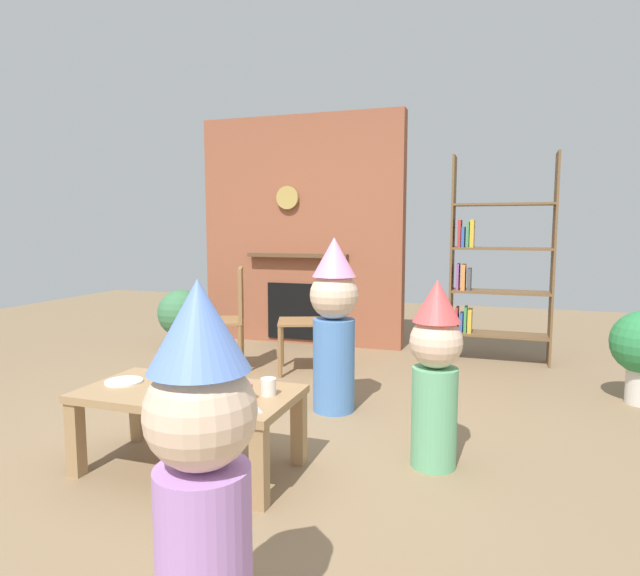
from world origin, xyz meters
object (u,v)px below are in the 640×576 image
object	(u,v)px
paper_cup_near_left	(245,392)
paper_cup_far_left	(189,384)
paper_plate_front	(124,382)
potted_plant_short	(181,317)
dining_chair_left	(230,312)
coffee_table	(189,403)
paper_cup_near_right	(167,383)
child_in_pink	(435,369)
birthday_cake_slice	(187,374)
child_with_cone_hat	(202,470)
paper_plate_rear	(198,402)
child_by_the_chairs	(334,320)
bookshelf	(492,268)
paper_cup_center	(268,387)
paper_cup_far_right	(230,381)
dining_chair_middle	(312,313)

from	to	relation	value
paper_cup_near_left	paper_cup_far_left	bearing A→B (deg)	-177.35
paper_plate_front	potted_plant_short	size ratio (longest dim) A/B	0.32
dining_chair_left	potted_plant_short	size ratio (longest dim) A/B	1.45
coffee_table	potted_plant_short	xyz separation A→B (m)	(-1.55, 2.33, -0.01)
paper_cup_near_right	child_in_pink	bearing A→B (deg)	22.51
birthday_cake_slice	child_with_cone_hat	bearing A→B (deg)	-56.02
dining_chair_left	coffee_table	bearing A→B (deg)	87.19
paper_plate_rear	child_by_the_chairs	xyz separation A→B (m)	(0.28, 1.27, 0.20)
child_by_the_chairs	paper_plate_front	bearing A→B (deg)	-15.79
child_in_pink	bookshelf	bearing A→B (deg)	-115.53
paper_cup_near_right	paper_cup_center	size ratio (longest dim) A/B	1.25
paper_cup_near_left	paper_cup_near_right	size ratio (longest dim) A/B	0.81
paper_cup_near_left	child_by_the_chairs	xyz separation A→B (m)	(0.09, 1.16, 0.16)
dining_chair_left	child_in_pink	bearing A→B (deg)	119.82
paper_cup_near_left	paper_cup_center	distance (m)	0.13
dining_chair_left	paper_cup_far_left	bearing A→B (deg)	87.66
coffee_table	paper_cup_far_left	distance (m)	0.15
child_with_cone_hat	potted_plant_short	xyz separation A→B (m)	(-2.29, 3.42, -0.24)
paper_cup_center	dining_chair_left	distance (m)	2.09
paper_cup_far_right	dining_chair_left	bearing A→B (deg)	117.94
paper_cup_center	paper_plate_rear	size ratio (longest dim) A/B	0.49
child_with_cone_hat	paper_cup_far_right	bearing A→B (deg)	-9.18
child_in_pink	dining_chair_left	bearing A→B (deg)	-56.05
paper_cup_far_right	child_with_cone_hat	bearing A→B (deg)	-65.21
birthday_cake_slice	paper_plate_rear	bearing A→B (deg)	-51.18
paper_cup_far_left	paper_cup_center	bearing A→B (deg)	18.61
bookshelf	birthday_cake_slice	xyz separation A→B (m)	(-1.51, -2.74, -0.42)
paper_plate_rear	coffee_table	bearing A→B (deg)	132.89
bookshelf	paper_cup_far_right	xyz separation A→B (m)	(-1.20, -2.84, -0.40)
paper_cup_near_right	child_by_the_chairs	xyz separation A→B (m)	(0.51, 1.18, 0.15)
potted_plant_short	paper_cup_far_right	bearing A→B (deg)	-52.22
coffee_table	child_in_pink	xyz separation A→B (m)	(1.19, 0.44, 0.17)
paper_cup_near_right	paper_cup_far_right	world-z (taller)	paper_cup_near_right
paper_plate_front	potted_plant_short	bearing A→B (deg)	116.38
bookshelf	dining_chair_middle	xyz separation A→B (m)	(-1.43, -0.91, -0.36)
bookshelf	paper_cup_far_right	bearing A→B (deg)	-112.89
paper_cup_far_right	dining_chair_left	world-z (taller)	dining_chair_left
potted_plant_short	child_by_the_chairs	bearing A→B (deg)	-31.62
child_with_cone_hat	potted_plant_short	world-z (taller)	child_with_cone_hat
paper_cup_near_left	child_by_the_chairs	bearing A→B (deg)	85.64
paper_cup_near_right	paper_cup_far_left	xyz separation A→B (m)	(0.12, 0.01, 0.00)
bookshelf	paper_cup_near_left	bearing A→B (deg)	-109.68
coffee_table	child_by_the_chairs	size ratio (longest dim) A/B	0.94
paper_cup_center	paper_plate_front	bearing A→B (deg)	-176.52
potted_plant_short	paper_cup_near_left	bearing A→B (deg)	-51.45
paper_cup_center	paper_plate_front	distance (m)	0.82
paper_plate_front	potted_plant_short	xyz separation A→B (m)	(-1.15, 2.32, -0.08)
paper_cup_near_right	paper_plate_front	distance (m)	0.34
paper_cup_far_right	dining_chair_middle	world-z (taller)	dining_chair_middle
child_by_the_chairs	dining_chair_left	world-z (taller)	child_by_the_chairs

